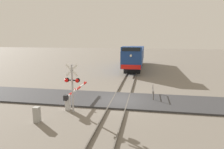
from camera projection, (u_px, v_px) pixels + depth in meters
name	position (u px, v px, depth m)	size (l,w,h in m)	color
ground_plane	(120.00, 101.00, 18.17)	(160.00, 160.00, 0.00)	slate
rail_track_left	(112.00, 100.00, 18.28)	(0.08, 80.00, 0.15)	#59544C
rail_track_right	(128.00, 100.00, 18.04)	(0.08, 80.00, 0.15)	#59544C
road_surface	(120.00, 100.00, 18.16)	(36.00, 4.60, 0.15)	#38383A
locomotive	(134.00, 56.00, 36.63)	(3.05, 17.09, 4.24)	black
crossing_signal	(72.00, 83.00, 15.06)	(1.18, 0.33, 3.74)	#ADADB2
crossing_gate	(71.00, 98.00, 16.40)	(0.36, 5.48, 1.33)	silver
utility_cabinet	(37.00, 115.00, 13.57)	(0.39, 0.38, 1.08)	#999993
guard_railing	(153.00, 91.00, 19.09)	(0.08, 2.46, 0.95)	#4C4742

